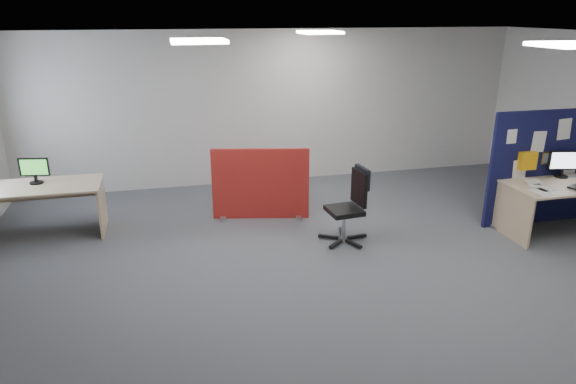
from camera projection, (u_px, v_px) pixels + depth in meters
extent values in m
plane|color=#4C4E53|center=(335.00, 264.00, 6.40)|extent=(9.00, 9.00, 0.00)
cube|color=white|center=(343.00, 39.00, 5.50)|extent=(9.00, 7.00, 0.02)
cube|color=silver|center=(275.00, 108.00, 9.16)|extent=(9.00, 0.02, 2.70)
cube|color=silver|center=(551.00, 335.00, 2.74)|extent=(9.00, 0.02, 2.70)
cube|color=white|center=(570.00, 45.00, 5.03)|extent=(0.60, 0.60, 0.04)
cube|color=white|center=(199.00, 41.00, 5.64)|extent=(0.60, 0.60, 0.04)
cube|color=white|center=(320.00, 32.00, 7.91)|extent=(0.60, 0.60, 0.04)
cube|color=black|center=(552.00, 167.00, 7.44)|extent=(2.04, 0.06, 1.69)
cube|color=#9B9AA0|center=(491.00, 225.00, 7.52)|extent=(0.08, 0.30, 0.04)
cube|color=white|center=(512.00, 137.00, 7.07)|extent=(0.15, 0.01, 0.20)
cube|color=white|center=(539.00, 142.00, 7.20)|extent=(0.21, 0.01, 0.30)
cube|color=white|center=(564.00, 129.00, 7.23)|extent=(0.21, 0.01, 0.30)
cube|color=white|center=(519.00, 170.00, 7.28)|extent=(0.21, 0.01, 0.30)
cube|color=white|center=(569.00, 167.00, 7.47)|extent=(0.21, 0.01, 0.30)
cube|color=white|center=(540.00, 190.00, 7.48)|extent=(0.21, 0.01, 0.30)
cube|color=gold|center=(549.00, 158.00, 7.33)|extent=(0.24, 0.01, 0.18)
cube|color=#F4A80F|center=(527.00, 161.00, 7.21)|extent=(0.25, 0.10, 0.25)
cube|color=tan|center=(512.00, 214.00, 7.05)|extent=(0.03, 0.82, 0.70)
cube|color=tan|center=(553.00, 185.00, 7.58)|extent=(1.80, 0.02, 0.30)
cylinder|color=black|center=(561.00, 176.00, 7.36)|extent=(0.18, 0.18, 0.02)
cube|color=black|center=(562.00, 173.00, 7.34)|extent=(0.04, 0.03, 0.09)
cube|color=black|center=(564.00, 160.00, 7.28)|extent=(0.44, 0.12, 0.28)
cube|color=white|center=(565.00, 161.00, 7.26)|extent=(0.40, 0.08, 0.24)
cube|color=#AA1620|center=(261.00, 184.00, 7.65)|extent=(1.43, 0.36, 1.09)
cube|color=#9B9AA0|center=(224.00, 220.00, 7.70)|extent=(0.08, 0.30, 0.04)
cube|color=#9B9AA0|center=(298.00, 213.00, 7.95)|extent=(0.08, 0.30, 0.04)
cube|color=tan|center=(39.00, 187.00, 7.01)|extent=(1.63, 0.81, 0.03)
cube|color=tan|center=(102.00, 207.00, 7.30)|extent=(0.03, 0.75, 0.70)
cube|color=tan|center=(46.00, 189.00, 7.41)|extent=(1.47, 0.02, 0.30)
cylinder|color=black|center=(37.00, 183.00, 7.10)|extent=(0.18, 0.18, 0.02)
cube|color=black|center=(36.00, 179.00, 7.08)|extent=(0.04, 0.03, 0.09)
cube|color=black|center=(34.00, 167.00, 7.02)|extent=(0.40, 0.11, 0.25)
cube|color=green|center=(34.00, 167.00, 7.00)|extent=(0.35, 0.07, 0.21)
cube|color=black|center=(357.00, 236.00, 7.09)|extent=(0.29, 0.07, 0.04)
cube|color=black|center=(341.00, 232.00, 7.22)|extent=(0.11, 0.29, 0.04)
cube|color=black|center=(328.00, 237.00, 7.08)|extent=(0.27, 0.18, 0.04)
cube|color=black|center=(336.00, 244.00, 6.87)|extent=(0.24, 0.22, 0.04)
cube|color=black|center=(354.00, 244.00, 6.87)|extent=(0.16, 0.28, 0.04)
cylinder|color=#9B9AA0|center=(344.00, 225.00, 6.96)|extent=(0.06, 0.06, 0.39)
cube|color=black|center=(344.00, 211.00, 6.89)|extent=(0.47, 0.47, 0.07)
cube|color=black|center=(359.00, 188.00, 6.85)|extent=(0.09, 0.40, 0.47)
cube|color=black|center=(362.00, 177.00, 6.82)|extent=(0.09, 0.36, 0.28)
cube|color=white|center=(542.00, 188.00, 6.92)|extent=(0.25, 0.33, 0.00)
cube|color=white|center=(534.00, 181.00, 7.17)|extent=(0.28, 0.35, 0.00)
cube|color=white|center=(542.00, 192.00, 6.75)|extent=(0.21, 0.30, 0.00)
cube|color=white|center=(571.00, 176.00, 7.43)|extent=(0.23, 0.31, 0.00)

